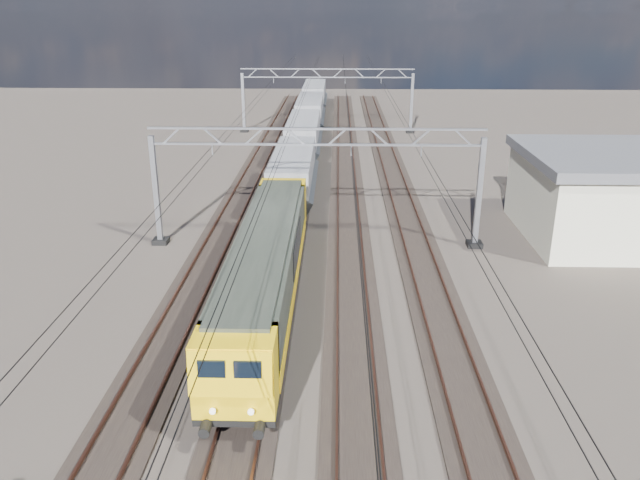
{
  "coord_description": "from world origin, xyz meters",
  "views": [
    {
      "loc": [
        1.2,
        -31.21,
        13.55
      ],
      "look_at": [
        0.37,
        -1.54,
        2.4
      ],
      "focal_mm": 35.0,
      "sensor_mm": 36.0,
      "label": 1
    }
  ],
  "objects_px": {
    "catenary_gantry_mid": "(316,182)",
    "locomotive": "(267,266)",
    "hopper_wagon_fourth": "(314,95)",
    "catenary_gantry_far": "(327,98)",
    "hopper_wagon_mid": "(303,135)",
    "hopper_wagon_third": "(310,111)",
    "hopper_wagon_lead": "(293,172)"
  },
  "relations": [
    {
      "from": "catenary_gantry_far",
      "to": "hopper_wagon_fourth",
      "type": "height_order",
      "value": "catenary_gantry_far"
    },
    {
      "from": "catenary_gantry_mid",
      "to": "locomotive",
      "type": "xyz_separation_m",
      "value": [
        -2.0,
        -8.85,
        -1.58
      ]
    },
    {
      "from": "locomotive",
      "to": "hopper_wagon_third",
      "type": "distance_m",
      "value": 46.1
    },
    {
      "from": "catenary_gantry_far",
      "to": "hopper_wagon_mid",
      "type": "height_order",
      "value": "catenary_gantry_far"
    },
    {
      "from": "catenary_gantry_far",
      "to": "hopper_wagon_fourth",
      "type": "xyz_separation_m",
      "value": [
        -2.0,
        15.44,
        -1.67
      ]
    },
    {
      "from": "catenary_gantry_far",
      "to": "catenary_gantry_mid",
      "type": "bearing_deg",
      "value": -90.0
    },
    {
      "from": "hopper_wagon_fourth",
      "to": "catenary_gantry_far",
      "type": "bearing_deg",
      "value": -82.62
    },
    {
      "from": "locomotive",
      "to": "hopper_wagon_fourth",
      "type": "height_order",
      "value": "locomotive"
    },
    {
      "from": "locomotive",
      "to": "hopper_wagon_fourth",
      "type": "xyz_separation_m",
      "value": [
        -0.0,
        60.3,
        -0.09
      ]
    },
    {
      "from": "catenary_gantry_far",
      "to": "locomotive",
      "type": "bearing_deg",
      "value": -92.55
    },
    {
      "from": "locomotive",
      "to": "catenary_gantry_far",
      "type": "bearing_deg",
      "value": 87.45
    },
    {
      "from": "hopper_wagon_lead",
      "to": "hopper_wagon_fourth",
      "type": "distance_m",
      "value": 42.6
    },
    {
      "from": "hopper_wagon_mid",
      "to": "catenary_gantry_far",
      "type": "bearing_deg",
      "value": 81.22
    },
    {
      "from": "hopper_wagon_third",
      "to": "hopper_wagon_fourth",
      "type": "height_order",
      "value": "same"
    },
    {
      "from": "hopper_wagon_lead",
      "to": "hopper_wagon_mid",
      "type": "bearing_deg",
      "value": 90.0
    },
    {
      "from": "catenary_gantry_mid",
      "to": "hopper_wagon_fourth",
      "type": "distance_m",
      "value": 51.51
    },
    {
      "from": "catenary_gantry_far",
      "to": "hopper_wagon_third",
      "type": "height_order",
      "value": "catenary_gantry_far"
    },
    {
      "from": "hopper_wagon_lead",
      "to": "hopper_wagon_fourth",
      "type": "height_order",
      "value": "same"
    },
    {
      "from": "catenary_gantry_mid",
      "to": "catenary_gantry_far",
      "type": "bearing_deg",
      "value": 90.0
    },
    {
      "from": "catenary_gantry_far",
      "to": "locomotive",
      "type": "xyz_separation_m",
      "value": [
        -2.0,
        -44.85,
        -1.58
      ]
    },
    {
      "from": "catenary_gantry_far",
      "to": "hopper_wagon_lead",
      "type": "height_order",
      "value": "catenary_gantry_far"
    },
    {
      "from": "locomotive",
      "to": "hopper_wagon_mid",
      "type": "xyz_separation_m",
      "value": [
        -0.0,
        31.9,
        -0.09
      ]
    },
    {
      "from": "catenary_gantry_far",
      "to": "hopper_wagon_lead",
      "type": "bearing_deg",
      "value": -94.21
    },
    {
      "from": "locomotive",
      "to": "hopper_wagon_mid",
      "type": "bearing_deg",
      "value": 90.0
    },
    {
      "from": "catenary_gantry_far",
      "to": "hopper_wagon_third",
      "type": "bearing_deg",
      "value": 148.11
    },
    {
      "from": "hopper_wagon_mid",
      "to": "hopper_wagon_third",
      "type": "bearing_deg",
      "value": 90.0
    },
    {
      "from": "locomotive",
      "to": "hopper_wagon_third",
      "type": "relative_size",
      "value": 1.62
    },
    {
      "from": "hopper_wagon_mid",
      "to": "hopper_wagon_third",
      "type": "xyz_separation_m",
      "value": [
        0.0,
        14.2,
        0.0
      ]
    },
    {
      "from": "catenary_gantry_mid",
      "to": "hopper_wagon_third",
      "type": "bearing_deg",
      "value": 93.07
    },
    {
      "from": "hopper_wagon_mid",
      "to": "hopper_wagon_third",
      "type": "relative_size",
      "value": 1.0
    },
    {
      "from": "catenary_gantry_far",
      "to": "hopper_wagon_third",
      "type": "distance_m",
      "value": 2.89
    },
    {
      "from": "locomotive",
      "to": "hopper_wagon_lead",
      "type": "xyz_separation_m",
      "value": [
        -0.0,
        17.7,
        -0.09
      ]
    }
  ]
}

